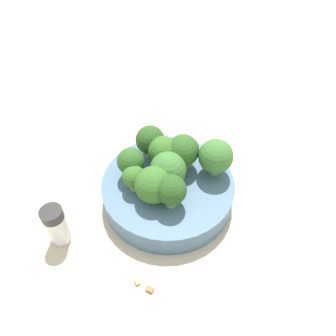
{
  "coord_description": "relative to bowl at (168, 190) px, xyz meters",
  "views": [
    {
      "loc": [
        0.19,
        -0.26,
        0.42
      ],
      "look_at": [
        0.0,
        0.0,
        0.07
      ],
      "focal_mm": 35.0,
      "sensor_mm": 36.0,
      "label": 1
    }
  ],
  "objects": [
    {
      "name": "almond_crumb_2",
      "position": [
        0.05,
        -0.14,
        -0.02
      ],
      "size": [
        0.01,
        0.01,
        0.01
      ],
      "primitive_type": "cube",
      "rotation": [
        0.0,
        0.0,
        5.82
      ],
      "color": "tan",
      "rests_on": "ground_plane"
    },
    {
      "name": "ground_plane",
      "position": [
        0.0,
        0.0,
        -0.02
      ],
      "size": [
        3.0,
        3.0,
        0.0
      ],
      "primitive_type": "plane",
      "color": "beige"
    },
    {
      "name": "broccoli_floret_1",
      "position": [
        -0.02,
        0.02,
        0.05
      ],
      "size": [
        0.05,
        0.05,
        0.06
      ],
      "color": "#8EB770",
      "rests_on": "bowl"
    },
    {
      "name": "broccoli_floret_4",
      "position": [
        -0.0,
        -0.04,
        0.05
      ],
      "size": [
        0.05,
        0.05,
        0.05
      ],
      "color": "#8EB770",
      "rests_on": "bowl"
    },
    {
      "name": "broccoli_floret_8",
      "position": [
        -0.03,
        -0.04,
        0.04
      ],
      "size": [
        0.03,
        0.03,
        0.04
      ],
      "color": "#8EB770",
      "rests_on": "bowl"
    },
    {
      "name": "broccoli_floret_3",
      "position": [
        -0.06,
        0.03,
        0.05
      ],
      "size": [
        0.05,
        0.05,
        0.06
      ],
      "color": "#8EB770",
      "rests_on": "bowl"
    },
    {
      "name": "almond_crumb_0",
      "position": [
        -0.1,
        0.07,
        -0.02
      ],
      "size": [
        0.01,
        0.01,
        0.01
      ],
      "primitive_type": "cube",
      "rotation": [
        0.0,
        0.0,
        4.2
      ],
      "color": "tan",
      "rests_on": "ground_plane"
    },
    {
      "name": "broccoli_floret_6",
      "position": [
        0.05,
        0.06,
        0.06
      ],
      "size": [
        0.05,
        0.05,
        0.06
      ],
      "color": "#7A9E5B",
      "rests_on": "bowl"
    },
    {
      "name": "broccoli_floret_7",
      "position": [
        0.0,
        0.04,
        0.05
      ],
      "size": [
        0.05,
        0.05,
        0.06
      ],
      "color": "#8EB770",
      "rests_on": "bowl"
    },
    {
      "name": "almond_crumb_1",
      "position": [
        0.07,
        -0.14,
        -0.02
      ],
      "size": [
        0.01,
        0.01,
        0.01
      ],
      "primitive_type": "cube",
      "rotation": [
        0.0,
        0.0,
        0.23
      ],
      "color": "olive",
      "rests_on": "ground_plane"
    },
    {
      "name": "broccoli_floret_2",
      "position": [
        0.03,
        -0.03,
        0.05
      ],
      "size": [
        0.04,
        0.04,
        0.05
      ],
      "color": "#84AD66",
      "rests_on": "bowl"
    },
    {
      "name": "broccoli_floret_0",
      "position": [
        -0.0,
        -0.0,
        0.05
      ],
      "size": [
        0.05,
        0.05,
        0.06
      ],
      "color": "#8EB770",
      "rests_on": "bowl"
    },
    {
      "name": "pepper_shaker",
      "position": [
        -0.08,
        -0.15,
        0.01
      ],
      "size": [
        0.03,
        0.03,
        0.07
      ],
      "color": "silver",
      "rests_on": "ground_plane"
    },
    {
      "name": "broccoli_floret_5",
      "position": [
        -0.05,
        -0.02,
        0.05
      ],
      "size": [
        0.04,
        0.04,
        0.05
      ],
      "color": "#7A9E5B",
      "rests_on": "bowl"
    },
    {
      "name": "bowl",
      "position": [
        0.0,
        0.0,
        0.0
      ],
      "size": [
        0.2,
        0.2,
        0.04
      ],
      "primitive_type": "cylinder",
      "color": "slate",
      "rests_on": "ground_plane"
    }
  ]
}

